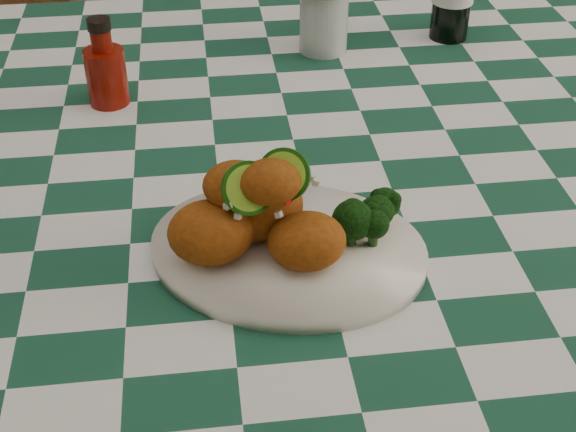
{
  "coord_description": "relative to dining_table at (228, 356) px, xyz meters",
  "views": [
    {
      "loc": [
        -0.02,
        -0.89,
        1.33
      ],
      "look_at": [
        0.07,
        -0.24,
        0.84
      ],
      "focal_mm": 50.0,
      "sensor_mm": 36.0,
      "label": 1
    }
  ],
  "objects": [
    {
      "name": "dining_table",
      "position": [
        0.0,
        0.0,
        0.0
      ],
      "size": [
        1.66,
        1.06,
        0.79
      ],
      "primitive_type": null,
      "color": "#174832",
      "rests_on": "ground"
    },
    {
      "name": "plate",
      "position": [
        0.07,
        -0.24,
        0.4
      ],
      "size": [
        0.35,
        0.31,
        0.02
      ],
      "primitive_type": null,
      "rotation": [
        0.0,
        0.0,
        -0.33
      ],
      "color": "white",
      "rests_on": "dining_table"
    },
    {
      "name": "fried_chicken_pile",
      "position": [
        0.05,
        -0.24,
        0.46
      ],
      "size": [
        0.17,
        0.12,
        0.11
      ],
      "primitive_type": null,
      "color": "#96450E",
      "rests_on": "plate"
    },
    {
      "name": "broccoli_side",
      "position": [
        0.16,
        -0.23,
        0.44
      ],
      "size": [
        0.07,
        0.07,
        0.05
      ],
      "primitive_type": null,
      "color": "black",
      "rests_on": "plate"
    },
    {
      "name": "ketchup_bottle",
      "position": [
        -0.14,
        0.13,
        0.46
      ],
      "size": [
        0.06,
        0.06,
        0.12
      ],
      "primitive_type": null,
      "rotation": [
        0.0,
        0.0,
        0.07
      ],
      "color": "#710F05",
      "rests_on": "dining_table"
    },
    {
      "name": "mason_jar",
      "position": [
        0.18,
        0.27,
        0.45
      ],
      "size": [
        0.11,
        0.11,
        0.11
      ],
      "primitive_type": null,
      "rotation": [
        0.0,
        0.0,
        0.31
      ],
      "color": "#B2BCBA",
      "rests_on": "dining_table"
    },
    {
      "name": "wooden_chair_left",
      "position": [
        -0.44,
        0.69,
        0.06
      ],
      "size": [
        0.53,
        0.54,
        0.92
      ],
      "primitive_type": null,
      "rotation": [
        0.0,
        0.0,
        0.29
      ],
      "color": "#472814",
      "rests_on": "ground"
    },
    {
      "name": "wooden_chair_right",
      "position": [
        0.48,
        0.76,
        0.03
      ],
      "size": [
        0.42,
        0.43,
        0.85
      ],
      "primitive_type": null,
      "rotation": [
        0.0,
        0.0,
        -0.08
      ],
      "color": "#472814",
      "rests_on": "ground"
    }
  ]
}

